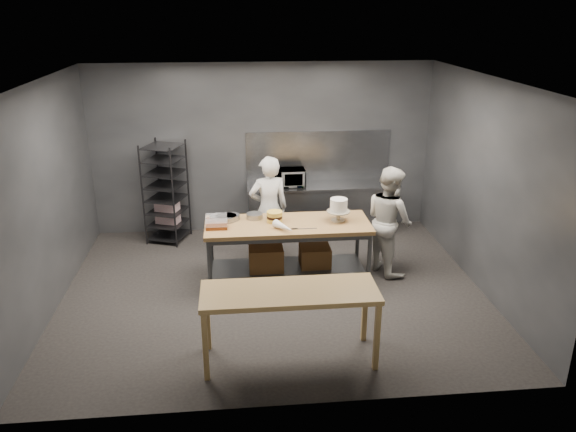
# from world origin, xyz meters

# --- Properties ---
(ground) EXTENTS (6.00, 6.00, 0.00)m
(ground) POSITION_xyz_m (0.00, 0.00, 0.00)
(ground) COLOR black
(ground) RESTS_ON ground
(back_wall) EXTENTS (6.00, 0.04, 3.00)m
(back_wall) POSITION_xyz_m (0.00, 2.50, 1.50)
(back_wall) COLOR #4C4F54
(back_wall) RESTS_ON ground
(work_table) EXTENTS (2.40, 0.90, 0.92)m
(work_table) POSITION_xyz_m (0.23, 0.32, 0.57)
(work_table) COLOR brown
(work_table) RESTS_ON ground
(near_counter) EXTENTS (2.00, 0.70, 0.90)m
(near_counter) POSITION_xyz_m (0.06, -1.68, 0.81)
(near_counter) COLOR #9D7741
(near_counter) RESTS_ON ground
(back_counter) EXTENTS (2.60, 0.60, 0.90)m
(back_counter) POSITION_xyz_m (1.00, 2.18, 0.45)
(back_counter) COLOR slate
(back_counter) RESTS_ON ground
(splashback_panel) EXTENTS (2.60, 0.02, 0.90)m
(splashback_panel) POSITION_xyz_m (1.00, 2.48, 1.35)
(splashback_panel) COLOR slate
(splashback_panel) RESTS_ON back_counter
(speed_rack) EXTENTS (0.78, 0.81, 1.75)m
(speed_rack) POSITION_xyz_m (-1.70, 2.10, 0.86)
(speed_rack) COLOR black
(speed_rack) RESTS_ON ground
(chef_behind) EXTENTS (0.69, 0.52, 1.72)m
(chef_behind) POSITION_xyz_m (0.01, 1.11, 0.86)
(chef_behind) COLOR white
(chef_behind) RESTS_ON ground
(chef_right) EXTENTS (0.87, 0.98, 1.67)m
(chef_right) POSITION_xyz_m (1.80, 0.52, 0.84)
(chef_right) COLOR silver
(chef_right) RESTS_ON ground
(microwave) EXTENTS (0.54, 0.37, 0.30)m
(microwave) POSITION_xyz_m (0.45, 2.18, 1.05)
(microwave) COLOR black
(microwave) RESTS_ON back_counter
(frosted_cake_stand) EXTENTS (0.34, 0.34, 0.34)m
(frosted_cake_stand) POSITION_xyz_m (0.98, 0.34, 1.14)
(frosted_cake_stand) COLOR #B3A88F
(frosted_cake_stand) RESTS_ON work_table
(layer_cake) EXTENTS (0.23, 0.23, 0.16)m
(layer_cake) POSITION_xyz_m (0.05, 0.40, 1.00)
(layer_cake) COLOR #F4DB4D
(layer_cake) RESTS_ON work_table
(cake_pans) EXTENTS (0.78, 0.32, 0.07)m
(cake_pans) POSITION_xyz_m (-0.58, 0.54, 0.96)
(cake_pans) COLOR gray
(cake_pans) RESTS_ON work_table
(piping_bag) EXTENTS (0.32, 0.38, 0.12)m
(piping_bag) POSITION_xyz_m (0.15, 0.03, 0.98)
(piping_bag) COLOR white
(piping_bag) RESTS_ON work_table
(offset_spatula) EXTENTS (0.36, 0.02, 0.02)m
(offset_spatula) POSITION_xyz_m (0.39, 0.08, 0.93)
(offset_spatula) COLOR slate
(offset_spatula) RESTS_ON work_table
(pastry_clamshells) EXTENTS (0.32, 0.43, 0.11)m
(pastry_clamshells) POSITION_xyz_m (-0.80, 0.34, 0.98)
(pastry_clamshells) COLOR #9F4E1F
(pastry_clamshells) RESTS_ON work_table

